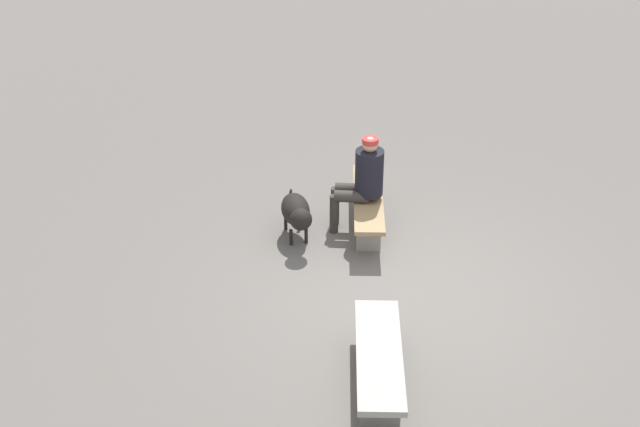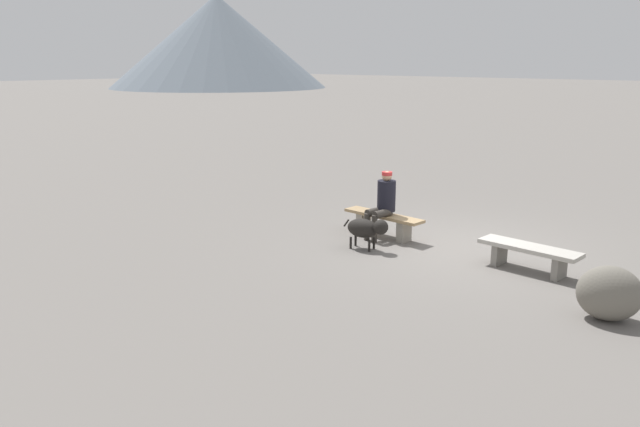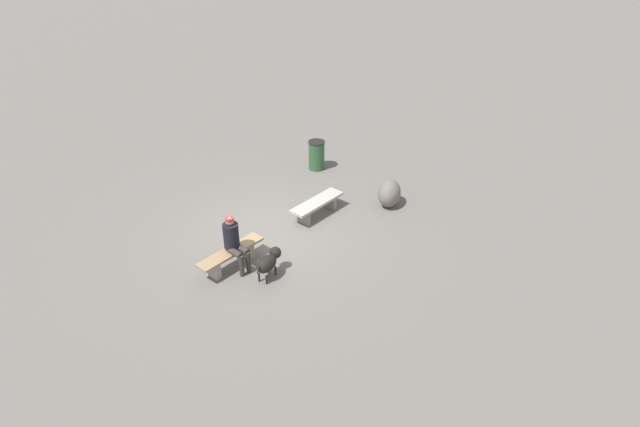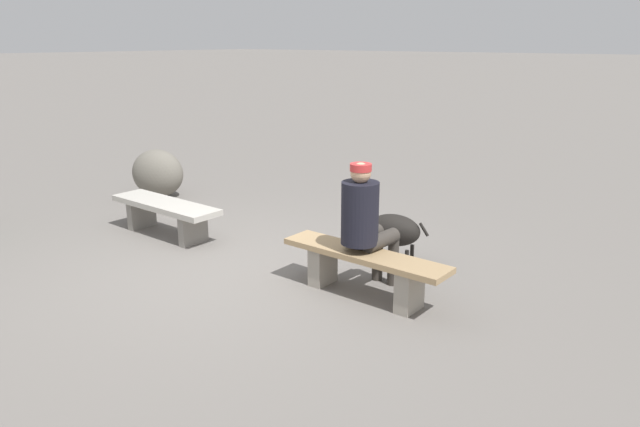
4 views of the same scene
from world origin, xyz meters
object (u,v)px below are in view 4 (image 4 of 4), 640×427
(bench_left, at_px, (166,211))
(boulder, at_px, (158,173))
(bench_right, at_px, (364,266))
(dog, at_px, (387,228))
(seated_person, at_px, (365,219))

(bench_left, distance_m, boulder, 2.03)
(bench_left, bearing_deg, bench_right, 0.58)
(dog, bearing_deg, boulder, -16.08)
(dog, relative_size, boulder, 1.06)
(dog, bearing_deg, bench_right, 96.29)
(bench_left, height_order, seated_person, seated_person)
(bench_left, relative_size, seated_person, 1.27)
(seated_person, bearing_deg, bench_left, -174.34)
(bench_right, distance_m, dog, 0.96)
(bench_right, height_order, dog, dog)
(boulder, bearing_deg, bench_right, -14.08)
(bench_left, bearing_deg, dog, 19.01)
(dog, bearing_deg, bench_left, 5.57)
(bench_left, bearing_deg, boulder, 146.14)
(bench_right, bearing_deg, seated_person, 124.04)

